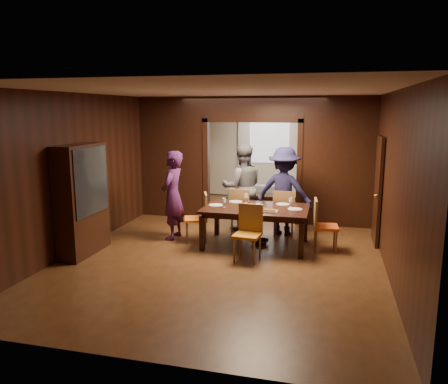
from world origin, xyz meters
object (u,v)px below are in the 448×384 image
(chair_left, at_px, (196,217))
(chair_right, at_px, (326,225))
(chair_far_l, at_px, (243,210))
(chair_far_r, at_px, (284,212))
(chair_near, at_px, (247,233))
(person_purple, at_px, (173,195))
(hutch, at_px, (82,200))
(coffee_table, at_px, (267,202))
(dining_table, at_px, (255,227))
(person_navy, at_px, (284,191))
(sofa, at_px, (260,192))
(person_grey, at_px, (242,187))

(chair_left, xyz_separation_m, chair_right, (2.53, 0.02, 0.00))
(chair_far_l, distance_m, chair_far_r, 0.87)
(chair_right, distance_m, chair_near, 1.59)
(person_purple, relative_size, chair_left, 1.85)
(chair_left, relative_size, hutch, 0.48)
(chair_far_l, xyz_separation_m, chair_near, (0.43, -1.74, 0.00))
(coffee_table, relative_size, chair_far_l, 0.82)
(hutch, bearing_deg, dining_table, 22.00)
(chair_far_r, distance_m, hutch, 4.03)
(chair_right, distance_m, chair_far_l, 1.94)
(person_navy, relative_size, coffee_table, 2.31)
(coffee_table, bearing_deg, sofa, 109.02)
(person_purple, bearing_deg, coffee_table, 156.42)
(sofa, bearing_deg, chair_left, 76.24)
(person_grey, relative_size, person_navy, 1.02)
(person_grey, distance_m, chair_right, 2.14)
(person_purple, height_order, hutch, hutch)
(person_navy, distance_m, sofa, 3.47)
(person_grey, distance_m, dining_table, 1.33)
(person_grey, xyz_separation_m, chair_right, (1.81, -1.05, -0.46))
(chair_right, relative_size, chair_far_r, 1.00)
(person_navy, bearing_deg, chair_left, 37.84)
(dining_table, bearing_deg, chair_far_l, 115.57)
(person_purple, xyz_separation_m, chair_near, (1.72, -0.94, -0.41))
(coffee_table, relative_size, chair_left, 0.82)
(chair_near, bearing_deg, hutch, -167.40)
(chair_near, bearing_deg, person_grey, 110.27)
(coffee_table, xyz_separation_m, hutch, (-2.72, -4.34, 0.80))
(dining_table, distance_m, chair_right, 1.32)
(person_grey, bearing_deg, hutch, 23.56)
(sofa, xyz_separation_m, hutch, (-2.38, -5.35, 0.74))
(chair_left, height_order, hutch, hutch)
(dining_table, bearing_deg, person_navy, 64.42)
(chair_right, bearing_deg, chair_far_l, 58.54)
(coffee_table, xyz_separation_m, chair_right, (1.56, -3.10, 0.28))
(dining_table, bearing_deg, chair_left, 178.79)
(chair_near, bearing_deg, person_navy, 82.33)
(person_navy, xyz_separation_m, chair_far_l, (-0.86, -0.02, -0.44))
(dining_table, relative_size, coffee_table, 2.48)
(chair_near, relative_size, hutch, 0.48)
(chair_far_l, bearing_deg, person_navy, -166.10)
(chair_left, bearing_deg, coffee_table, 143.13)
(hutch, bearing_deg, chair_left, 34.92)
(person_purple, bearing_deg, sofa, 166.67)
(person_purple, distance_m, chair_far_r, 2.34)
(person_purple, distance_m, chair_left, 0.65)
(person_purple, relative_size, chair_far_l, 1.85)
(coffee_table, height_order, chair_near, chair_near)
(person_purple, distance_m, dining_table, 1.79)
(person_grey, bearing_deg, sofa, -107.44)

